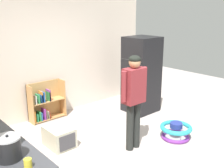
{
  "coord_description": "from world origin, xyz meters",
  "views": [
    {
      "loc": [
        -3.06,
        -3.08,
        2.44
      ],
      "look_at": [
        0.09,
        0.48,
        1.08
      ],
      "focal_mm": 43.62,
      "sensor_mm": 36.0,
      "label": 1
    }
  ],
  "objects_px": {
    "pet_carrier": "(59,137)",
    "teal_cup": "(15,138)",
    "refrigerator": "(141,75)",
    "bookshelf": "(44,104)",
    "standing_person": "(134,95)",
    "crock_pot": "(8,148)",
    "baby_walker": "(176,131)",
    "yellow_cup": "(28,163)"
  },
  "relations": [
    {
      "from": "refrigerator",
      "to": "crock_pot",
      "type": "bearing_deg",
      "value": -157.15
    },
    {
      "from": "teal_cup",
      "to": "pet_carrier",
      "type": "bearing_deg",
      "value": 41.39
    },
    {
      "from": "standing_person",
      "to": "pet_carrier",
      "type": "distance_m",
      "value": 1.56
    },
    {
      "from": "crock_pot",
      "to": "yellow_cup",
      "type": "bearing_deg",
      "value": -74.25
    },
    {
      "from": "pet_carrier",
      "to": "teal_cup",
      "type": "relative_size",
      "value": 5.81
    },
    {
      "from": "refrigerator",
      "to": "standing_person",
      "type": "bearing_deg",
      "value": -141.43
    },
    {
      "from": "baby_walker",
      "to": "yellow_cup",
      "type": "xyz_separation_m",
      "value": [
        -3.11,
        -0.42,
        0.79
      ]
    },
    {
      "from": "teal_cup",
      "to": "yellow_cup",
      "type": "xyz_separation_m",
      "value": [
        -0.12,
        -0.6,
        0.0
      ]
    },
    {
      "from": "standing_person",
      "to": "crock_pot",
      "type": "height_order",
      "value": "standing_person"
    },
    {
      "from": "pet_carrier",
      "to": "teal_cup",
      "type": "bearing_deg",
      "value": -138.61
    },
    {
      "from": "refrigerator",
      "to": "bookshelf",
      "type": "xyz_separation_m",
      "value": [
        -2.0,
        1.03,
        -0.52
      ]
    },
    {
      "from": "refrigerator",
      "to": "baby_walker",
      "type": "xyz_separation_m",
      "value": [
        -0.58,
        -1.45,
        -0.73
      ]
    },
    {
      "from": "refrigerator",
      "to": "bookshelf",
      "type": "distance_m",
      "value": 2.31
    },
    {
      "from": "yellow_cup",
      "to": "crock_pot",
      "type": "bearing_deg",
      "value": 105.75
    },
    {
      "from": "baby_walker",
      "to": "teal_cup",
      "type": "distance_m",
      "value": 3.1
    },
    {
      "from": "standing_person",
      "to": "crock_pot",
      "type": "relative_size",
      "value": 5.95
    },
    {
      "from": "baby_walker",
      "to": "crock_pot",
      "type": "distance_m",
      "value": 3.31
    },
    {
      "from": "bookshelf",
      "to": "teal_cup",
      "type": "xyz_separation_m",
      "value": [
        -1.56,
        -2.3,
        0.58
      ]
    },
    {
      "from": "yellow_cup",
      "to": "bookshelf",
      "type": "bearing_deg",
      "value": 59.85
    },
    {
      "from": "bookshelf",
      "to": "crock_pot",
      "type": "height_order",
      "value": "crock_pot"
    },
    {
      "from": "baby_walker",
      "to": "crock_pot",
      "type": "height_order",
      "value": "crock_pot"
    },
    {
      "from": "pet_carrier",
      "to": "yellow_cup",
      "type": "height_order",
      "value": "yellow_cup"
    },
    {
      "from": "pet_carrier",
      "to": "teal_cup",
      "type": "xyz_separation_m",
      "value": [
        -1.17,
        -1.03,
        0.77
      ]
    },
    {
      "from": "pet_carrier",
      "to": "teal_cup",
      "type": "distance_m",
      "value": 1.74
    },
    {
      "from": "pet_carrier",
      "to": "crock_pot",
      "type": "relative_size",
      "value": 1.96
    },
    {
      "from": "refrigerator",
      "to": "baby_walker",
      "type": "bearing_deg",
      "value": -111.75
    },
    {
      "from": "bookshelf",
      "to": "crock_pot",
      "type": "bearing_deg",
      "value": -123.9
    },
    {
      "from": "refrigerator",
      "to": "crock_pot",
      "type": "relative_size",
      "value": 6.32
    },
    {
      "from": "teal_cup",
      "to": "standing_person",
      "type": "bearing_deg",
      "value": 2.77
    },
    {
      "from": "standing_person",
      "to": "pet_carrier",
      "type": "height_order",
      "value": "standing_person"
    },
    {
      "from": "baby_walker",
      "to": "pet_carrier",
      "type": "height_order",
      "value": "pet_carrier"
    },
    {
      "from": "bookshelf",
      "to": "crock_pot",
      "type": "xyz_separation_m",
      "value": [
        -1.76,
        -2.62,
        0.66
      ]
    },
    {
      "from": "pet_carrier",
      "to": "baby_walker",
      "type": "bearing_deg",
      "value": -33.65
    },
    {
      "from": "bookshelf",
      "to": "yellow_cup",
      "type": "distance_m",
      "value": 3.4
    },
    {
      "from": "refrigerator",
      "to": "yellow_cup",
      "type": "height_order",
      "value": "refrigerator"
    },
    {
      "from": "refrigerator",
      "to": "crock_pot",
      "type": "distance_m",
      "value": 4.09
    },
    {
      "from": "yellow_cup",
      "to": "standing_person",
      "type": "bearing_deg",
      "value": 17.46
    },
    {
      "from": "pet_carrier",
      "to": "crock_pot",
      "type": "distance_m",
      "value": 2.1
    },
    {
      "from": "refrigerator",
      "to": "standing_person",
      "type": "relative_size",
      "value": 1.06
    },
    {
      "from": "standing_person",
      "to": "bookshelf",
      "type": "bearing_deg",
      "value": 103.98
    },
    {
      "from": "refrigerator",
      "to": "teal_cup",
      "type": "xyz_separation_m",
      "value": [
        -3.57,
        -1.26,
        0.06
      ]
    },
    {
      "from": "standing_person",
      "to": "baby_walker",
      "type": "bearing_deg",
      "value": -17.92
    }
  ]
}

